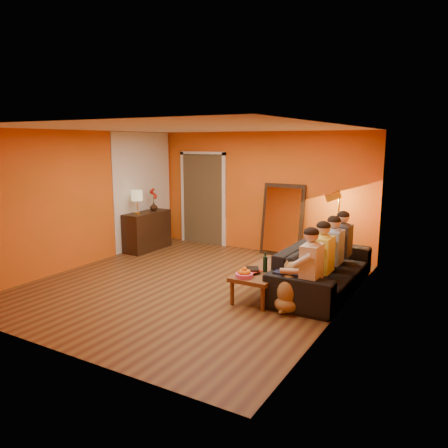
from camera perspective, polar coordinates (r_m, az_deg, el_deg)
The scene contains 27 objects.
room_shell at distance 7.48m, azimuth -2.82°, elevation 2.35°, with size 5.00×5.50×2.60m.
white_accent at distance 10.06m, azimuth -10.50°, elevation 4.34°, with size 0.02×1.90×2.58m, color white.
doorway_recess at distance 10.37m, azimuth -2.40°, elevation 3.31°, with size 1.06×0.30×2.10m, color #3F2D19.
door_jamb_left at distance 10.59m, azimuth -5.36°, elevation 3.43°, with size 0.08×0.06×2.20m, color white.
door_jamb_right at distance 9.97m, azimuth -0.00°, elevation 3.02°, with size 0.08×0.06×2.20m, color white.
door_header at distance 10.18m, azimuth -2.82°, elevation 9.21°, with size 1.22×0.06×0.08m, color white.
mirror_frame at distance 9.30m, azimuth 7.66°, elevation 0.55°, with size 0.92×0.06×1.52m, color black.
mirror_glass at distance 9.26m, azimuth 7.57°, elevation 0.51°, with size 0.78×0.02×1.36m, color white.
sideboard at distance 9.89m, azimuth -9.99°, elevation -0.89°, with size 0.44×1.18×0.85m, color black.
table_lamp at distance 9.55m, azimuth -11.28°, elevation 2.80°, with size 0.24×0.24×0.51m, color beige, non-canonical shape.
sofa at distance 7.30m, azimuth 12.86°, elevation -5.57°, with size 1.00×2.56×0.75m, color black.
coffee_table at distance 6.89m, azimuth 5.14°, elevation -7.76°, with size 0.62×1.22×0.42m, color brown, non-canonical shape.
floor_lamp at distance 8.48m, azimuth 14.64°, elevation -0.97°, with size 0.30×0.24×1.44m, color gold, non-canonical shape.
dog at distance 6.35m, azimuth 8.61°, elevation -8.06°, with size 0.39×0.61×0.71m, color #AB874D, non-canonical shape.
person_far_left at distance 6.28m, azimuth 11.34°, elevation -5.94°, with size 0.70×0.44×1.22m, color beige, non-canonical shape.
person_mid_left at distance 6.79m, azimuth 12.85°, elevation -4.75°, with size 0.70×0.44×1.22m, color #E6E44C, non-canonical shape.
person_mid_right at distance 7.30m, azimuth 14.14°, elevation -3.71°, with size 0.70×0.44×1.22m, color #89A5D4, non-canonical shape.
person_far_right at distance 7.81m, azimuth 15.27°, elevation -2.82°, with size 0.70×0.44×1.22m, color #2D2D32, non-canonical shape.
fruit_bowl at distance 6.46m, azimuth 2.68°, elevation -6.30°, with size 0.26×0.26×0.16m, color #F2559E, non-canonical shape.
wine_bottle at distance 6.72m, azimuth 5.40°, elevation -4.99°, with size 0.07×0.07×0.31m, color black.
tumbler at distance 6.87m, azimuth 6.51°, elevation -5.58°, with size 0.10×0.10×0.10m, color #B27F3F.
laptop at distance 7.06m, azimuth 7.71°, elevation -5.45°, with size 0.33×0.22×0.03m, color black.
book_lower at distance 6.72m, azimuth 3.05°, elevation -6.21°, with size 0.19×0.26×0.02m, color black.
book_mid at distance 6.72m, azimuth 3.17°, elevation -6.02°, with size 0.20×0.27×0.02m, color #AB2213.
book_upper at distance 6.70m, azimuth 3.01°, elevation -5.87°, with size 0.18×0.24×0.02m, color black.
vase at distance 9.99m, azimuth -9.17°, elevation 2.27°, with size 0.18×0.18×0.18m, color black.
flowers at distance 9.95m, azimuth -9.22°, elevation 3.88°, with size 0.17×0.17×0.51m, color #AB2213, non-canonical shape.
Camera 1 is at (4.02, -5.84, 2.39)m, focal length 35.00 mm.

